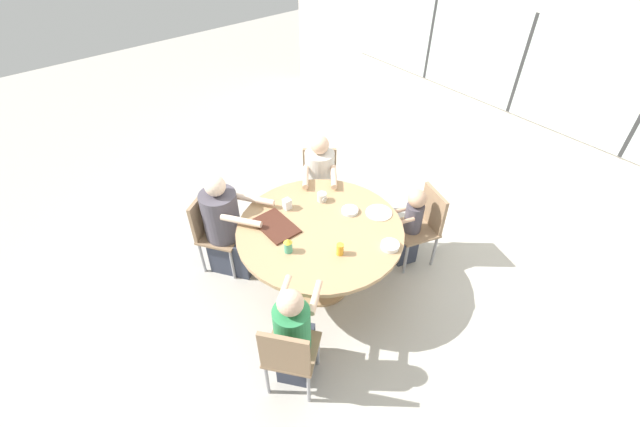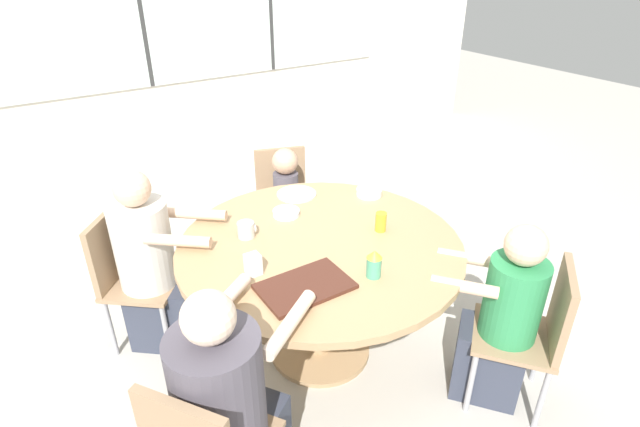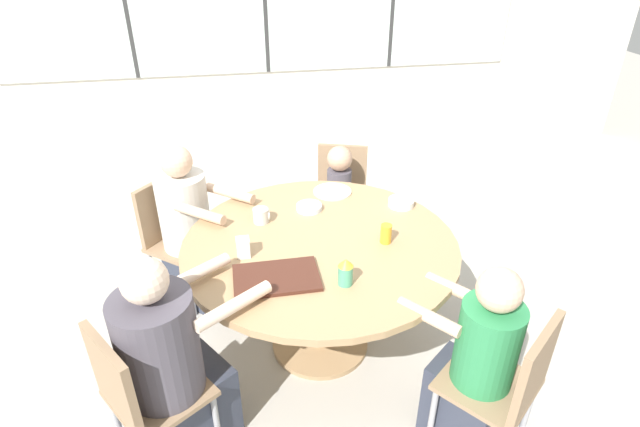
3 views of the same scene
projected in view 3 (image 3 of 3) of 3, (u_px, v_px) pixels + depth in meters
name	position (u px, v px, depth m)	size (l,w,h in m)	color
ground_plane	(320.00, 344.00, 3.16)	(16.00, 16.00, 0.00)	#B2ADA3
wall_back_with_windows	(266.00, 28.00, 5.01)	(8.40, 0.08, 2.80)	silver
dining_table	(320.00, 261.00, 2.84)	(1.54, 1.54, 0.77)	tan
chair_for_woman_green_shirt	(138.00, 391.00, 2.21)	(0.56, 0.56, 0.85)	#937556
chair_for_man_blue_shirt	(510.00, 381.00, 2.26)	(0.56, 0.56, 0.85)	#937556
chair_for_man_teal_shirt	(173.00, 230.00, 3.38)	(0.56, 0.56, 0.85)	#937556
chair_for_toddler	(341.00, 191.00, 3.89)	(0.51, 0.51, 0.85)	#937556
person_woman_green_shirt	(172.00, 370.00, 2.31)	(0.73, 0.66, 1.15)	#333847
person_man_blue_shirt	(475.00, 366.00, 2.36)	(0.54, 0.58, 1.06)	#333847
person_man_teal_shirt	(192.00, 236.00, 3.31)	(0.66, 0.62, 1.14)	#333847
person_toddler	(338.00, 205.00, 3.78)	(0.28, 0.37, 0.93)	#333847
food_tray_dark	(276.00, 278.00, 2.47)	(0.42, 0.28, 0.02)	#472319
coffee_mug	(261.00, 215.00, 2.94)	(0.10, 0.09, 0.09)	beige
sippy_cup	(345.00, 271.00, 2.41)	(0.08, 0.08, 0.15)	#4CA57F
juice_glass	(386.00, 234.00, 2.74)	(0.06, 0.06, 0.11)	gold
milk_carton_small	(243.00, 247.00, 2.63)	(0.07, 0.07, 0.10)	silver
bowl_white_shallow	(310.00, 207.00, 3.08)	(0.16, 0.16, 0.03)	silver
bowl_cereal	(401.00, 202.00, 3.12)	(0.16, 0.16, 0.04)	white
plate_tortillas	(332.00, 192.00, 3.29)	(0.25, 0.25, 0.01)	beige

